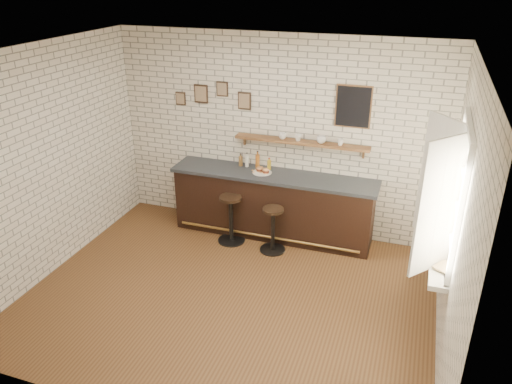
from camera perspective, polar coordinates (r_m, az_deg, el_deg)
ground at (r=6.50m, az=-3.03°, el=-11.71°), size 5.00×5.00×0.00m
bar_counter at (r=7.60m, az=1.94°, el=-1.45°), size 3.10×0.65×1.01m
sandwich_plate at (r=7.43m, az=0.71°, el=2.25°), size 0.28×0.28×0.01m
ciabatta_sandwich at (r=7.41m, az=0.78°, el=2.55°), size 0.23×0.16×0.07m
potato_chips at (r=7.43m, az=0.53°, el=2.31°), size 0.27×0.17×0.00m
bitters_bottle_brown at (r=7.67m, az=-1.76°, el=3.59°), size 0.06×0.06×0.20m
bitters_bottle_white at (r=7.63m, az=-1.04°, el=3.57°), size 0.06×0.06×0.22m
bitters_bottle_amber at (r=7.57m, az=0.18°, el=3.56°), size 0.07×0.07×0.27m
condiment_bottle_yellow at (r=7.53m, az=1.52°, el=3.16°), size 0.06×0.06×0.18m
bar_stool_left at (r=7.46m, az=-2.88°, el=-2.93°), size 0.41×0.41×0.74m
bar_stool_right at (r=7.23m, az=1.94°, el=-4.15°), size 0.38×0.38×0.69m
wall_shelf at (r=7.32m, az=5.17°, el=5.67°), size 2.00×0.18×0.18m
shelf_cup_a at (r=7.36m, az=3.06°, el=6.40°), size 0.16×0.16×0.09m
shelf_cup_b at (r=7.30m, az=4.84°, el=6.21°), size 0.13×0.13×0.09m
shelf_cup_c at (r=7.23m, az=7.46°, el=5.96°), size 0.13×0.13×0.11m
shelf_cup_d at (r=7.19m, az=9.62°, el=5.62°), size 0.11×0.11×0.09m
back_wall_decor at (r=7.27m, az=4.15°, el=10.25°), size 2.96×0.02×0.56m
window_sill at (r=5.93m, az=20.17°, el=-6.84°), size 0.20×1.35×0.06m
casement_window at (r=5.60m, az=20.85°, el=-0.21°), size 0.40×1.30×1.56m
book_lower at (r=5.66m, az=20.01°, el=-7.97°), size 0.21×0.25×0.02m
book_upper at (r=5.67m, az=20.04°, el=-7.67°), size 0.26×0.27×0.02m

